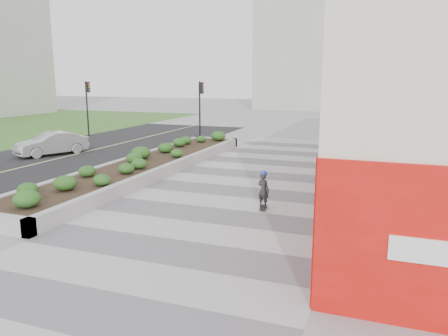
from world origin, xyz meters
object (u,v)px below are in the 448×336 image
(traffic_signal_far, at_px, (87,100))
(skateboarder, at_px, (263,190))
(planter, at_px, (147,163))
(car_silver, at_px, (52,144))
(traffic_signal_near, at_px, (201,102))

(traffic_signal_far, height_order, skateboarder, traffic_signal_far)
(traffic_signal_far, bearing_deg, planter, -42.46)
(traffic_signal_far, bearing_deg, car_silver, -67.08)
(planter, xyz_separation_m, car_silver, (-7.64, 2.23, 0.25))
(traffic_signal_near, height_order, car_silver, traffic_signal_near)
(traffic_signal_far, distance_m, car_silver, 8.70)
(planter, xyz_separation_m, skateboarder, (6.85, -3.95, 0.27))
(car_silver, bearing_deg, planter, 8.73)
(planter, distance_m, traffic_signal_far, 15.00)
(planter, height_order, car_silver, car_silver)
(planter, xyz_separation_m, traffic_signal_far, (-10.93, 10.00, 2.34))
(traffic_signal_far, height_order, car_silver, traffic_signal_far)
(planter, relative_size, skateboarder, 13.19)
(skateboarder, relative_size, car_silver, 0.34)
(skateboarder, bearing_deg, planter, 141.01)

